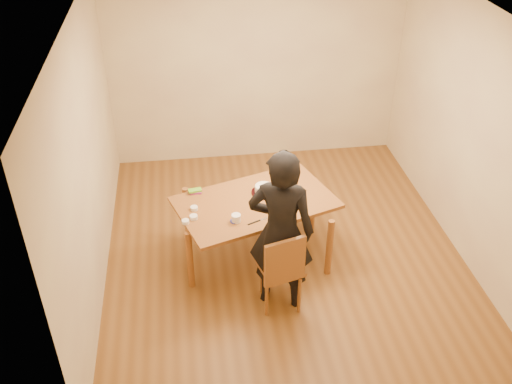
{
  "coord_description": "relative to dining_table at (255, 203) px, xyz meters",
  "views": [
    {
      "loc": [
        -1.0,
        -5.04,
        4.23
      ],
      "look_at": [
        -0.33,
        -0.1,
        0.9
      ],
      "focal_mm": 40.0,
      "sensor_mm": 36.0,
      "label": 1
    }
  ],
  "objects": [
    {
      "name": "cake",
      "position": [
        0.11,
        0.14,
        0.07
      ],
      "size": [
        0.2,
        0.2,
        0.06
      ],
      "primitive_type": "cylinder",
      "color": "white",
      "rests_on": "cake_plate"
    },
    {
      "name": "candy_box_green",
      "position": [
        -0.63,
        0.25,
        0.05
      ],
      "size": [
        0.15,
        0.09,
        0.02
      ],
      "primitive_type": "cube",
      "rotation": [
        0.0,
        0.0,
        0.15
      ],
      "color": "green",
      "rests_on": "candy_box_pink"
    },
    {
      "name": "ramekin_yellow",
      "position": [
        -0.66,
        -0.07,
        0.04
      ],
      "size": [
        0.08,
        0.08,
        0.04
      ],
      "primitive_type": "cylinder",
      "color": "white",
      "rests_on": "dining_table"
    },
    {
      "name": "room_shell",
      "position": [
        0.33,
        0.39,
        0.62
      ],
      "size": [
        4.0,
        4.5,
        2.7
      ],
      "color": "brown",
      "rests_on": "ground"
    },
    {
      "name": "frosting_dollop",
      "position": [
        -0.26,
        -0.33,
        0.04
      ],
      "size": [
        0.04,
        0.04,
        0.02
      ],
      "primitive_type": "ellipsoid",
      "color": "white",
      "rests_on": "frosting_lid"
    },
    {
      "name": "ramekin_multi",
      "position": [
        -0.76,
        -0.29,
        0.04
      ],
      "size": [
        0.08,
        0.08,
        0.04
      ],
      "primitive_type": "cylinder",
      "color": "white",
      "rests_on": "dining_table"
    },
    {
      "name": "dining_table",
      "position": [
        0.0,
        0.0,
        0.0
      ],
      "size": [
        1.88,
        1.45,
        0.04
      ],
      "primitive_type": "cube",
      "rotation": [
        0.0,
        0.0,
        0.32
      ],
      "color": "brown",
      "rests_on": "floor"
    },
    {
      "name": "frosting_dome",
      "position": [
        0.11,
        0.14,
        0.12
      ],
      "size": [
        0.2,
        0.2,
        0.03
      ],
      "primitive_type": "ellipsoid",
      "color": "white",
      "rests_on": "cake"
    },
    {
      "name": "candy_box_pink",
      "position": [
        -0.63,
        0.24,
        0.03
      ],
      "size": [
        0.13,
        0.07,
        0.02
      ],
      "primitive_type": "cube",
      "rotation": [
        0.0,
        0.0,
        -0.04
      ],
      "color": "#E9369C",
      "rests_on": "dining_table"
    },
    {
      "name": "ramekin_green",
      "position": [
        -0.67,
        -0.23,
        0.04
      ],
      "size": [
        0.08,
        0.08,
        0.04
      ],
      "primitive_type": "cylinder",
      "color": "white",
      "rests_on": "dining_table"
    },
    {
      "name": "frosting_lid",
      "position": [
        -0.26,
        -0.33,
        0.02
      ],
      "size": [
        0.1,
        0.1,
        0.01
      ],
      "primitive_type": "cylinder",
      "color": "#18239E",
      "rests_on": "dining_table"
    },
    {
      "name": "dining_chair",
      "position": [
        0.15,
        -0.78,
        -0.28
      ],
      "size": [
        0.47,
        0.47,
        0.04
      ],
      "primitive_type": "cube",
      "rotation": [
        0.0,
        0.0,
        0.27
      ],
      "color": "brown",
      "rests_on": "floor"
    },
    {
      "name": "spatula",
      "position": [
        -0.06,
        -0.38,
        0.02
      ],
      "size": [
        0.14,
        0.07,
        0.01
      ],
      "primitive_type": "cube",
      "rotation": [
        0.0,
        0.0,
        0.42
      ],
      "color": "black",
      "rests_on": "dining_table"
    },
    {
      "name": "frosting_tub",
      "position": [
        -0.24,
        -0.34,
        0.06
      ],
      "size": [
        0.1,
        0.1,
        0.08
      ],
      "primitive_type": "cylinder",
      "color": "white",
      "rests_on": "dining_table"
    },
    {
      "name": "cake_plate",
      "position": [
        0.11,
        0.14,
        0.03
      ],
      "size": [
        0.27,
        0.27,
        0.02
      ],
      "primitive_type": "cylinder",
      "color": "#AD0B27",
      "rests_on": "dining_table"
    },
    {
      "name": "person",
      "position": [
        0.15,
        -0.73,
        0.15
      ],
      "size": [
        0.75,
        0.61,
        1.77
      ],
      "primitive_type": "imported",
      "rotation": [
        0.0,
        0.0,
        2.81
      ],
      "color": "black",
      "rests_on": "floor"
    }
  ]
}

